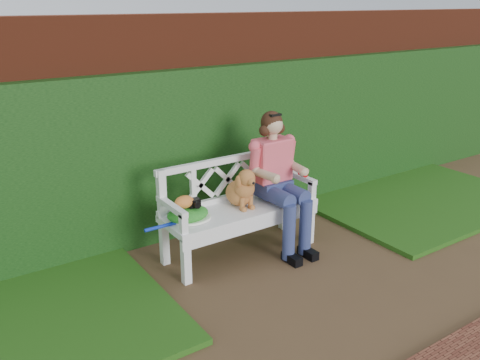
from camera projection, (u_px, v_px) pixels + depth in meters
ground at (318, 292)px, 4.28m from camera, size 60.00×60.00×0.00m
brick_wall at (202, 122)px, 5.40m from camera, size 10.00×0.30×2.20m
ivy_hedge at (213, 149)px, 5.31m from camera, size 10.00×0.18×1.70m
grass_right at (414, 198)px, 6.24m from camera, size 2.60×2.00×0.05m
garden_bench at (240, 230)px, 4.87m from camera, size 1.59×0.62×0.48m
seated_woman at (274, 183)px, 4.92m from camera, size 0.61×0.78×1.29m
dog at (241, 186)px, 4.74m from camera, size 0.39×0.43×0.39m
tennis_racket at (189, 219)px, 4.48m from camera, size 0.69×0.35×0.03m
green_bag at (188, 213)px, 4.48m from camera, size 0.43×0.37×0.13m
camera_item at (194, 203)px, 4.45m from camera, size 0.11×0.08×0.07m
baseball_glove at (184, 202)px, 4.41m from camera, size 0.18×0.14×0.11m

